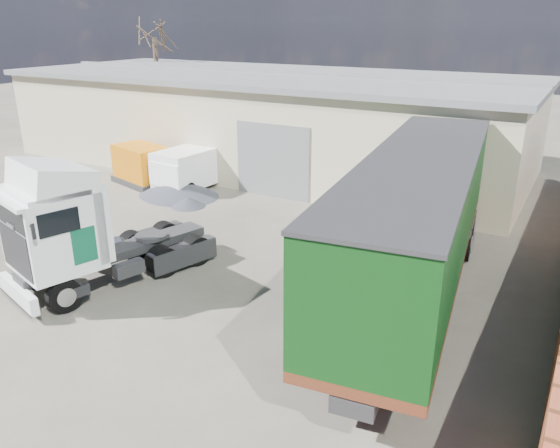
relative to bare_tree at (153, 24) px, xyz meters
The scene contains 8 objects.
ground 28.05m from the bare_tree, 48.01° to the right, with size 120.00×120.00×0.00m, color #2A2722.
warehouse 13.70m from the bare_tree, 18.45° to the right, with size 30.60×12.60×5.42m.
bare_tree is the anchor object (origin of this frame).
tractor_unit 27.27m from the bare_tree, 53.82° to the right, with size 4.18×6.91×4.41m.
box_trailer 30.77m from the bare_tree, 34.12° to the right, with size 4.65×14.09×4.60m.
panel_van 17.04m from the bare_tree, 42.02° to the right, with size 2.42×5.16×2.05m.
orange_skip 16.08m from the bare_tree, 52.52° to the right, with size 3.66×2.81×2.02m.
gravel_heap 18.51m from the bare_tree, 45.97° to the right, with size 5.12×4.92×0.91m.
Camera 1 is at (11.13, -12.24, 8.21)m, focal length 35.00 mm.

